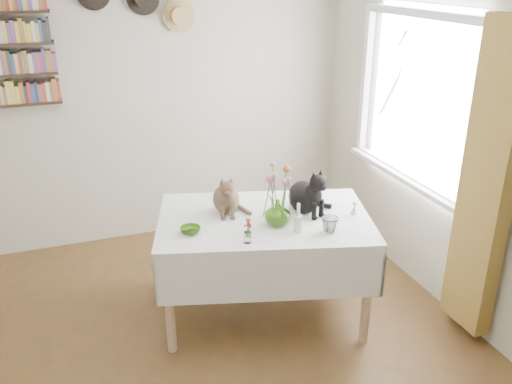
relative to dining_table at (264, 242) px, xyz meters
name	(u,v)px	position (x,y,z in m)	size (l,w,h in m)	color
room	(194,204)	(-0.64, -0.60, 0.65)	(4.08, 4.58, 2.58)	brown
window	(415,113)	(1.32, 0.20, 0.79)	(0.12, 1.52, 1.32)	white
curtain	(487,185)	(1.26, -0.72, 0.55)	(0.12, 0.38, 2.10)	brown
dining_table	(264,242)	(0.00, 0.00, 0.00)	(1.70, 1.33, 0.80)	white
tabby_cat	(226,192)	(-0.23, 0.18, 0.35)	(0.21, 0.26, 0.31)	brown
black_cat	(304,189)	(0.30, 0.00, 0.37)	(0.23, 0.30, 0.35)	black
flower_vase	(278,213)	(0.04, -0.14, 0.29)	(0.18, 0.18, 0.19)	#76B531
green_bowl	(190,230)	(-0.55, -0.06, 0.22)	(0.14, 0.14, 0.04)	#76B531
drinking_glass	(330,225)	(0.33, -0.36, 0.25)	(0.11, 0.11, 0.10)	white
candlestick	(298,222)	(0.13, -0.28, 0.27)	(0.06, 0.06, 0.20)	white
berry_jar	(248,231)	(-0.24, -0.32, 0.28)	(0.05, 0.05, 0.19)	white
porcelain_figurine	(354,209)	(0.63, -0.17, 0.24)	(0.05, 0.05, 0.10)	white
flower_bouquet	(278,178)	(0.04, -0.13, 0.54)	(0.17, 0.13, 0.39)	#4C7233
wall_hats	(140,2)	(-0.52, 1.59, 1.56)	(0.98, 0.09, 0.48)	black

